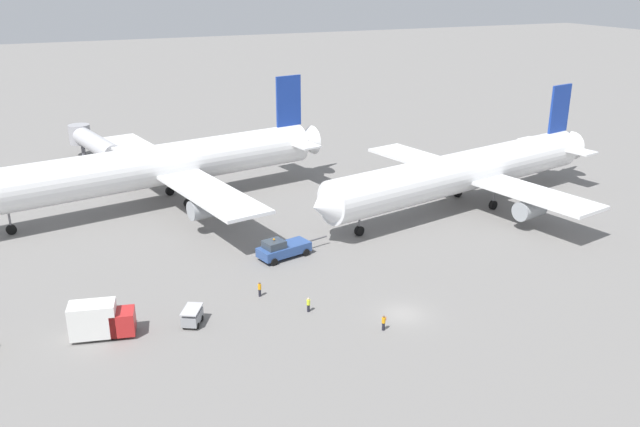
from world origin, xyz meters
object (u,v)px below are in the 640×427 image
(airliner_at_gate_left, at_px, (156,166))
(ground_crew_marshaller_foreground, at_px, (260,289))
(gse_baggage_cart_near_cluster, at_px, (192,316))
(ground_crew_ramp_agent_by_cones, at_px, (308,305))
(ground_crew_wing_walker_right, at_px, (384,323))
(airliner_being_pushed, at_px, (464,172))
(jet_bridge, at_px, (92,142))
(pushback_tug, at_px, (282,249))
(gse_catering_truck_tall, at_px, (101,320))

(airliner_at_gate_left, height_order, ground_crew_marshaller_foreground, airliner_at_gate_left)
(gse_baggage_cart_near_cluster, relative_size, ground_crew_ramp_agent_by_cones, 2.04)
(ground_crew_wing_walker_right, xyz_separation_m, ground_crew_marshaller_foreground, (-8.55, 11.42, 0.03))
(airliner_being_pushed, distance_m, ground_crew_wing_walker_right, 38.41)
(airliner_at_gate_left, relative_size, gse_baggage_cart_near_cluster, 17.42)
(ground_crew_wing_walker_right, height_order, jet_bridge, jet_bridge)
(airliner_being_pushed, bearing_deg, ground_crew_wing_walker_right, -135.95)
(airliner_being_pushed, height_order, jet_bridge, airliner_being_pushed)
(airliner_being_pushed, distance_m, jet_bridge, 64.87)
(pushback_tug, bearing_deg, jet_bridge, 107.25)
(ground_crew_ramp_agent_by_cones, relative_size, jet_bridge, 0.08)
(ground_crew_wing_walker_right, bearing_deg, ground_crew_marshaller_foreground, 126.82)
(airliner_being_pushed, xyz_separation_m, ground_crew_marshaller_foreground, (-35.96, -15.11, -4.42))
(gse_baggage_cart_near_cluster, distance_m, gse_catering_truck_tall, 8.40)
(gse_catering_truck_tall, relative_size, ground_crew_wing_walker_right, 3.96)
(ground_crew_marshaller_foreground, bearing_deg, gse_catering_truck_tall, -173.32)
(gse_baggage_cart_near_cluster, xyz_separation_m, ground_crew_ramp_agent_by_cones, (11.30, -2.14, -0.07))
(ground_crew_wing_walker_right, bearing_deg, pushback_tug, 97.99)
(gse_baggage_cart_near_cluster, bearing_deg, gse_catering_truck_tall, 172.31)
(gse_catering_truck_tall, bearing_deg, airliner_being_pushed, 18.06)
(pushback_tug, relative_size, ground_crew_marshaller_foreground, 5.91)
(gse_baggage_cart_near_cluster, bearing_deg, ground_crew_ramp_agent_by_cones, -10.75)
(gse_baggage_cart_near_cluster, height_order, ground_crew_ramp_agent_by_cones, gse_baggage_cart_near_cluster)
(gse_catering_truck_tall, bearing_deg, ground_crew_marshaller_foreground, 6.68)
(gse_catering_truck_tall, height_order, ground_crew_ramp_agent_by_cones, gse_catering_truck_tall)
(ground_crew_ramp_agent_by_cones, bearing_deg, ground_crew_wing_walker_right, -50.60)
(ground_crew_marshaller_foreground, xyz_separation_m, jet_bridge, (-10.39, 60.47, 3.19))
(airliner_being_pushed, xyz_separation_m, pushback_tug, (-30.21, -6.63, -4.10))
(pushback_tug, xyz_separation_m, ground_crew_wing_walker_right, (2.79, -19.90, -0.35))
(airliner_being_pushed, xyz_separation_m, ground_crew_wing_walker_right, (-27.42, -26.52, -4.45))
(ground_crew_ramp_agent_by_cones, bearing_deg, jet_bridge, 101.87)
(pushback_tug, bearing_deg, ground_crew_marshaller_foreground, -124.18)
(gse_catering_truck_tall, distance_m, ground_crew_wing_walker_right, 26.50)
(airliner_at_gate_left, relative_size, ground_crew_wing_walker_right, 34.94)
(ground_crew_ramp_agent_by_cones, xyz_separation_m, ground_crew_marshaller_foreground, (-3.40, 5.15, 0.05))
(pushback_tug, height_order, gse_catering_truck_tall, gse_catering_truck_tall)
(airliner_at_gate_left, relative_size, ground_crew_marshaller_foreground, 33.62)
(ground_crew_wing_walker_right, height_order, ground_crew_marshaller_foreground, ground_crew_marshaller_foreground)
(pushback_tug, relative_size, gse_catering_truck_tall, 1.55)
(airliner_being_pushed, xyz_separation_m, gse_baggage_cart_near_cluster, (-43.86, -18.12, -4.40))
(airliner_being_pushed, height_order, pushback_tug, airliner_being_pushed)
(gse_catering_truck_tall, relative_size, ground_crew_ramp_agent_by_cones, 4.03)
(gse_baggage_cart_near_cluster, relative_size, jet_bridge, 0.16)
(gse_catering_truck_tall, height_order, ground_crew_wing_walker_right, gse_catering_truck_tall)
(ground_crew_wing_walker_right, relative_size, ground_crew_ramp_agent_by_cones, 1.02)
(gse_baggage_cart_near_cluster, bearing_deg, airliner_being_pushed, 22.44)
(ground_crew_ramp_agent_by_cones, bearing_deg, pushback_tug, 80.21)
(gse_baggage_cart_near_cluster, height_order, gse_catering_truck_tall, gse_catering_truck_tall)
(gse_baggage_cart_near_cluster, height_order, ground_crew_wing_walker_right, gse_baggage_cart_near_cluster)
(jet_bridge, bearing_deg, gse_catering_truck_tall, -95.29)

